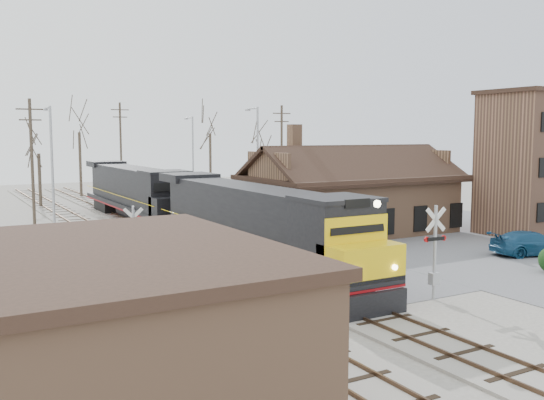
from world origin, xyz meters
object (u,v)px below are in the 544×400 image
Objects in this scene: parked_car at (531,243)px; locomotive_trailing at (136,192)px; signal_tower at (528,164)px; locomotive_lead at (258,225)px; depot at (351,200)px.

locomotive_trailing is at bearing 47.48° from parked_car.
parked_car is (16.17, -25.57, -1.71)m from locomotive_trailing.
locomotive_lead is at bearing -178.07° from signal_tower.
depot reaches higher than parked_car.
signal_tower reaches higher than depot.
signal_tower is (10.40, -7.00, 2.67)m from depot.
depot is 12.82m from signal_tower.
depot is at bearing 34.10° from parked_car.
locomotive_lead is 4.18× the size of parked_car.
locomotive_trailing reaches higher than parked_car.
depot is 17.96m from locomotive_trailing.
parked_car is at bearing -71.08° from depot.
depot is at bearing -48.13° from locomotive_trailing.
signal_tower reaches higher than locomotive_trailing.
signal_tower is at bearing 1.93° from locomotive_lead.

